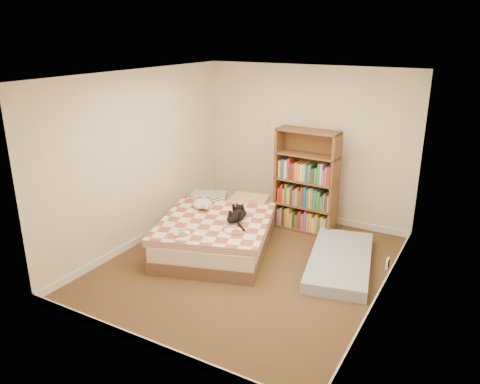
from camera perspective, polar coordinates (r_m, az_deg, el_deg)
The scene contains 6 objects.
room at distance 5.89m, azimuth 0.94°, elevation 1.37°, with size 3.51×4.01×2.51m.
bed at distance 6.81m, azimuth -2.56°, elevation -4.70°, with size 1.97×2.36×0.54m.
bookshelf at distance 7.34m, azimuth 8.05°, elevation -0.28°, with size 0.97×0.36×1.60m.
floor_mattress at distance 6.45m, azimuth 12.11°, elevation -8.21°, with size 0.78×1.72×0.16m, color #6A7CB1.
black_cat at distance 6.51m, azimuth -0.23°, elevation -2.83°, with size 0.34×0.74×0.17m.
white_dog at distance 6.95m, azimuth -4.61°, elevation -1.46°, with size 0.32×0.34×0.14m.
Camera 1 is at (2.68, -4.93, 3.00)m, focal length 35.00 mm.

